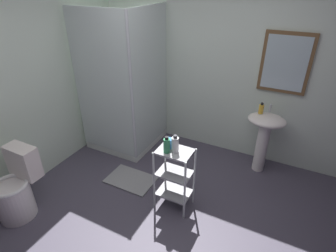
{
  "coord_description": "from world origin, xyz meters",
  "views": [
    {
      "loc": [
        0.94,
        -1.65,
        2.29
      ],
      "look_at": [
        -0.15,
        0.48,
        0.97
      ],
      "focal_mm": 28.93,
      "sensor_mm": 36.0,
      "label": 1
    }
  ],
  "objects_px": {
    "shower_stall": "(128,118)",
    "pedestal_sink": "(265,132)",
    "toilet": "(17,190)",
    "body_wash_bottle_green": "(167,145)",
    "bath_mat": "(131,180)",
    "hand_soap_bottle": "(261,109)",
    "rinse_cup": "(169,143)",
    "lotion_bottle_white": "(175,144)",
    "storage_cart": "(174,174)"
  },
  "relations": [
    {
      "from": "rinse_cup",
      "to": "bath_mat",
      "type": "height_order",
      "value": "rinse_cup"
    },
    {
      "from": "storage_cart",
      "to": "body_wash_bottle_green",
      "type": "distance_m",
      "value": 0.39
    },
    {
      "from": "storage_cart",
      "to": "bath_mat",
      "type": "relative_size",
      "value": 1.23
    },
    {
      "from": "shower_stall",
      "to": "lotion_bottle_white",
      "type": "xyz_separation_m",
      "value": [
        1.17,
        -0.83,
        0.36
      ]
    },
    {
      "from": "pedestal_sink",
      "to": "storage_cart",
      "type": "distance_m",
      "value": 1.33
    },
    {
      "from": "storage_cart",
      "to": "lotion_bottle_white",
      "type": "bearing_deg",
      "value": -49.14
    },
    {
      "from": "lotion_bottle_white",
      "to": "body_wash_bottle_green",
      "type": "xyz_separation_m",
      "value": [
        -0.07,
        -0.05,
        -0.0
      ]
    },
    {
      "from": "pedestal_sink",
      "to": "rinse_cup",
      "type": "distance_m",
      "value": 1.37
    },
    {
      "from": "shower_stall",
      "to": "toilet",
      "type": "height_order",
      "value": "shower_stall"
    },
    {
      "from": "shower_stall",
      "to": "storage_cart",
      "type": "height_order",
      "value": "shower_stall"
    },
    {
      "from": "lotion_bottle_white",
      "to": "bath_mat",
      "type": "distance_m",
      "value": 1.07
    },
    {
      "from": "toilet",
      "to": "rinse_cup",
      "type": "xyz_separation_m",
      "value": [
        1.36,
        0.88,
        0.48
      ]
    },
    {
      "from": "shower_stall",
      "to": "lotion_bottle_white",
      "type": "height_order",
      "value": "shower_stall"
    },
    {
      "from": "pedestal_sink",
      "to": "lotion_bottle_white",
      "type": "height_order",
      "value": "lotion_bottle_white"
    },
    {
      "from": "pedestal_sink",
      "to": "body_wash_bottle_green",
      "type": "relative_size",
      "value": 4.49
    },
    {
      "from": "storage_cart",
      "to": "lotion_bottle_white",
      "type": "relative_size",
      "value": 3.89
    },
    {
      "from": "bath_mat",
      "to": "storage_cart",
      "type": "bearing_deg",
      "value": -10.39
    },
    {
      "from": "shower_stall",
      "to": "hand_soap_bottle",
      "type": "distance_m",
      "value": 1.87
    },
    {
      "from": "storage_cart",
      "to": "hand_soap_bottle",
      "type": "xyz_separation_m",
      "value": [
        0.63,
        1.13,
        0.43
      ]
    },
    {
      "from": "pedestal_sink",
      "to": "storage_cart",
      "type": "relative_size",
      "value": 1.09
    },
    {
      "from": "shower_stall",
      "to": "bath_mat",
      "type": "height_order",
      "value": "shower_stall"
    },
    {
      "from": "shower_stall",
      "to": "toilet",
      "type": "xyz_separation_m",
      "value": [
        -0.28,
        -1.67,
        -0.15
      ]
    },
    {
      "from": "storage_cart",
      "to": "body_wash_bottle_green",
      "type": "bearing_deg",
      "value": -137.24
    },
    {
      "from": "body_wash_bottle_green",
      "to": "bath_mat",
      "type": "height_order",
      "value": "body_wash_bottle_green"
    },
    {
      "from": "shower_stall",
      "to": "lotion_bottle_white",
      "type": "relative_size",
      "value": 10.52
    },
    {
      "from": "rinse_cup",
      "to": "shower_stall",
      "type": "bearing_deg",
      "value": 143.72
    },
    {
      "from": "lotion_bottle_white",
      "to": "body_wash_bottle_green",
      "type": "distance_m",
      "value": 0.09
    },
    {
      "from": "toilet",
      "to": "body_wash_bottle_green",
      "type": "height_order",
      "value": "body_wash_bottle_green"
    },
    {
      "from": "toilet",
      "to": "bath_mat",
      "type": "height_order",
      "value": "toilet"
    },
    {
      "from": "shower_stall",
      "to": "hand_soap_bottle",
      "type": "bearing_deg",
      "value": 9.87
    },
    {
      "from": "rinse_cup",
      "to": "pedestal_sink",
      "type": "bearing_deg",
      "value": 53.39
    },
    {
      "from": "toilet",
      "to": "pedestal_sink",
      "type": "bearing_deg",
      "value": 42.21
    },
    {
      "from": "pedestal_sink",
      "to": "lotion_bottle_white",
      "type": "relative_size",
      "value": 4.26
    },
    {
      "from": "pedestal_sink",
      "to": "rinse_cup",
      "type": "xyz_separation_m",
      "value": [
        -0.8,
        -1.08,
        0.21
      ]
    },
    {
      "from": "storage_cart",
      "to": "hand_soap_bottle",
      "type": "height_order",
      "value": "hand_soap_bottle"
    },
    {
      "from": "hand_soap_bottle",
      "to": "rinse_cup",
      "type": "distance_m",
      "value": 1.32
    },
    {
      "from": "pedestal_sink",
      "to": "hand_soap_bottle",
      "type": "distance_m",
      "value": 0.31
    },
    {
      "from": "hand_soap_bottle",
      "to": "body_wash_bottle_green",
      "type": "bearing_deg",
      "value": -120.22
    },
    {
      "from": "pedestal_sink",
      "to": "bath_mat",
      "type": "xyz_separation_m",
      "value": [
        -1.4,
        -0.98,
        -0.57
      ]
    },
    {
      "from": "shower_stall",
      "to": "body_wash_bottle_green",
      "type": "relative_size",
      "value": 11.08
    },
    {
      "from": "hand_soap_bottle",
      "to": "body_wash_bottle_green",
      "type": "xyz_separation_m",
      "value": [
        -0.69,
        -1.19,
        -0.05
      ]
    },
    {
      "from": "pedestal_sink",
      "to": "body_wash_bottle_green",
      "type": "bearing_deg",
      "value": -123.95
    },
    {
      "from": "toilet",
      "to": "body_wash_bottle_green",
      "type": "relative_size",
      "value": 4.21
    },
    {
      "from": "pedestal_sink",
      "to": "body_wash_bottle_green",
      "type": "distance_m",
      "value": 1.43
    },
    {
      "from": "pedestal_sink",
      "to": "shower_stall",
      "type": "bearing_deg",
      "value": -171.26
    },
    {
      "from": "shower_stall",
      "to": "hand_soap_bottle",
      "type": "height_order",
      "value": "shower_stall"
    },
    {
      "from": "storage_cart",
      "to": "body_wash_bottle_green",
      "type": "relative_size",
      "value": 4.1
    },
    {
      "from": "rinse_cup",
      "to": "bath_mat",
      "type": "xyz_separation_m",
      "value": [
        -0.59,
        0.1,
        -0.78
      ]
    },
    {
      "from": "shower_stall",
      "to": "pedestal_sink",
      "type": "xyz_separation_m",
      "value": [
        1.89,
        0.29,
        0.12
      ]
    },
    {
      "from": "shower_stall",
      "to": "hand_soap_bottle",
      "type": "relative_size",
      "value": 14.36
    }
  ]
}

